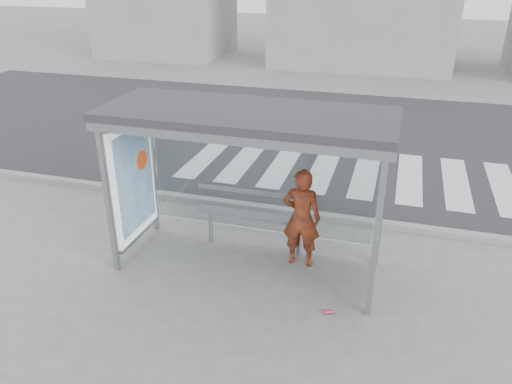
# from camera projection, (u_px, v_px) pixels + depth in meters

# --- Properties ---
(ground) EXTENTS (80.00, 80.00, 0.00)m
(ground) POSITION_uv_depth(u_px,v_px,m) (248.00, 265.00, 8.20)
(ground) COLOR slate
(ground) RESTS_ON ground
(road) EXTENTS (30.00, 10.00, 0.01)m
(road) POSITION_uv_depth(u_px,v_px,m) (321.00, 134.00, 14.28)
(road) COLOR #28292B
(road) RESTS_ON ground
(curb) EXTENTS (30.00, 0.18, 0.12)m
(curb) POSITION_uv_depth(u_px,v_px,m) (277.00, 210.00, 9.87)
(curb) COLOR gray
(curb) RESTS_ON ground
(crosswalk) EXTENTS (7.55, 3.00, 0.00)m
(crosswalk) POSITION_uv_depth(u_px,v_px,m) (344.00, 171.00, 11.85)
(crosswalk) COLOR silver
(crosswalk) RESTS_ON ground
(bus_shelter) EXTENTS (4.25, 1.65, 2.62)m
(bus_shelter) POSITION_uv_depth(u_px,v_px,m) (225.00, 148.00, 7.51)
(bus_shelter) COLOR gray
(bus_shelter) RESTS_ON ground
(building_center) EXTENTS (8.00, 5.00, 5.00)m
(building_center) POSITION_uv_depth(u_px,v_px,m) (365.00, 9.00, 22.76)
(building_center) COLOR gray
(building_center) RESTS_ON ground
(person) EXTENTS (0.61, 0.40, 1.68)m
(person) POSITION_uv_depth(u_px,v_px,m) (302.00, 218.00, 7.92)
(person) COLOR red
(person) RESTS_ON ground
(bench) EXTENTS (2.03, 0.25, 1.05)m
(bench) POSITION_uv_depth(u_px,v_px,m) (254.00, 216.00, 8.46)
(bench) COLOR gray
(bench) RESTS_ON ground
(soda_can) EXTENTS (0.14, 0.11, 0.07)m
(soda_can) POSITION_uv_depth(u_px,v_px,m) (328.00, 312.00, 7.06)
(soda_can) COLOR #E1425F
(soda_can) RESTS_ON ground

